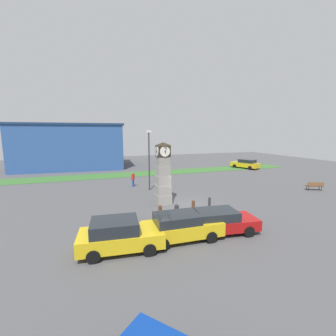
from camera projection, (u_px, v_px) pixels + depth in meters
ground_plane at (184, 204)px, 18.80m from camera, size 82.75×82.75×0.00m
clock_tower at (163, 175)px, 18.62m from camera, size 1.26×1.39×5.17m
bollard_near_tower at (209, 204)px, 17.24m from camera, size 0.21×0.21×1.08m
bollard_mid_row at (193, 207)px, 16.61m from camera, size 0.24×0.24×1.04m
bollard_far_row at (177, 211)px, 15.83m from camera, size 0.32×0.32×0.98m
bollard_end_row at (160, 213)px, 15.22m from camera, size 0.26×0.26×1.12m
car_navy_sedan at (119, 235)px, 11.35m from camera, size 4.38×2.40×1.62m
car_near_tower at (181, 226)px, 12.48m from camera, size 4.46×2.04×1.51m
car_by_building at (220, 221)px, 13.35m from camera, size 4.45×2.34×1.41m
car_far_lot at (246, 164)px, 37.80m from camera, size 3.45×4.92×1.55m
bench at (315, 185)px, 23.29m from camera, size 1.68×1.12×0.90m
pedestrian_near_bench at (133, 178)px, 24.92m from camera, size 0.42×0.47×1.61m
street_lamp_near_road at (149, 156)px, 22.95m from camera, size 0.50×0.24×6.20m
warehouse_blue_far at (72, 146)px, 38.33m from camera, size 17.77×11.75×7.41m
grass_verge_far at (141, 174)px, 32.84m from camera, size 49.65×4.00×0.04m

